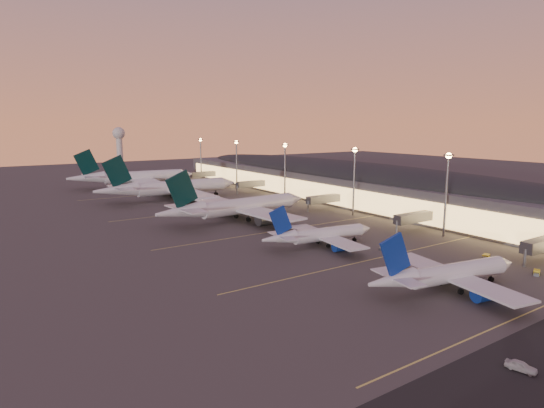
# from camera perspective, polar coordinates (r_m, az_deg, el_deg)

# --- Properties ---
(ground) EXTENTS (700.00, 700.00, 0.00)m
(ground) POSITION_cam_1_polar(r_m,az_deg,el_deg) (124.29, 10.92, -6.25)
(ground) COLOR #3D3A38
(airliner_narrow_south) EXTENTS (38.62, 34.90, 13.82)m
(airliner_narrow_south) POSITION_cam_1_polar(r_m,az_deg,el_deg) (102.07, 20.99, -8.24)
(airliner_narrow_south) COLOR silver
(airliner_narrow_south) RESTS_ON ground
(airliner_narrow_north) EXTENTS (36.08, 32.43, 12.88)m
(airliner_narrow_north) POSITION_cam_1_polar(r_m,az_deg,el_deg) (129.91, 5.95, -3.89)
(airliner_narrow_north) COLOR silver
(airliner_narrow_north) RESTS_ON ground
(airliner_wide_near) EXTENTS (61.68, 56.31, 19.73)m
(airliner_wide_near) POSITION_cam_1_polar(r_m,az_deg,el_deg) (163.62, -4.44, -0.37)
(airliner_wide_near) COLOR silver
(airliner_wide_near) RESTS_ON ground
(airliner_wide_mid) EXTENTS (67.19, 60.91, 21.58)m
(airliner_wide_mid) POSITION_cam_1_polar(r_m,az_deg,el_deg) (213.74, -12.68, 1.97)
(airliner_wide_mid) COLOR silver
(airliner_wide_mid) RESTS_ON ground
(airliner_wide_far) EXTENTS (67.94, 62.19, 21.73)m
(airliner_wide_far) POSITION_cam_1_polar(r_m,az_deg,el_deg) (262.84, -17.01, 3.24)
(airliner_wide_far) COLOR silver
(airliner_wide_far) RESTS_ON ground
(terminal_building) EXTENTS (56.35, 255.00, 17.46)m
(terminal_building) POSITION_cam_1_polar(r_m,az_deg,el_deg) (216.07, 9.17, 3.03)
(terminal_building) COLOR #4B4B4F
(terminal_building) RESTS_ON ground
(light_masts) EXTENTS (2.20, 217.20, 25.90)m
(light_masts) POSITION_cam_1_polar(r_m,az_deg,el_deg) (192.68, 5.11, 4.92)
(light_masts) COLOR slate
(light_masts) RESTS_ON ground
(radar_tower) EXTENTS (9.00, 9.00, 32.50)m
(radar_tower) POSITION_cam_1_polar(r_m,az_deg,el_deg) (357.26, -18.63, 7.43)
(radar_tower) COLOR silver
(radar_tower) RESTS_ON ground
(lane_markings) EXTENTS (90.00, 180.36, 0.00)m
(lane_markings) POSITION_cam_1_polar(r_m,az_deg,el_deg) (154.23, 0.42, -2.90)
(lane_markings) COLOR #D8C659
(lane_markings) RESTS_ON ground
(baggage_tug_a) EXTENTS (3.48, 2.49, 0.97)m
(baggage_tug_a) POSITION_cam_1_polar(r_m,az_deg,el_deg) (122.70, 30.27, -7.46)
(baggage_tug_a) COLOR yellow
(baggage_tug_a) RESTS_ON ground
(baggage_tug_b) EXTENTS (3.79, 2.40, 1.06)m
(baggage_tug_b) POSITION_cam_1_polar(r_m,az_deg,el_deg) (130.65, 25.24, -6.02)
(baggage_tug_b) COLOR yellow
(baggage_tug_b) RESTS_ON ground
(baggage_tug_c) EXTENTS (3.30, 1.63, 0.95)m
(baggage_tug_c) POSITION_cam_1_polar(r_m,az_deg,el_deg) (130.48, 13.90, -5.39)
(baggage_tug_c) COLOR yellow
(baggage_tug_c) RESTS_ON ground
(baggage_tug_d) EXTENTS (3.46, 3.20, 1.02)m
(baggage_tug_d) POSITION_cam_1_polar(r_m,az_deg,el_deg) (117.71, 24.61, -7.68)
(baggage_tug_d) COLOR yellow
(baggage_tug_d) RESTS_ON ground
(service_van_a) EXTENTS (2.61, 4.45, 1.42)m
(service_van_a) POSITION_cam_1_polar(r_m,az_deg,el_deg) (76.44, 28.78, -17.40)
(service_van_a) COLOR silver
(service_van_a) RESTS_ON ground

